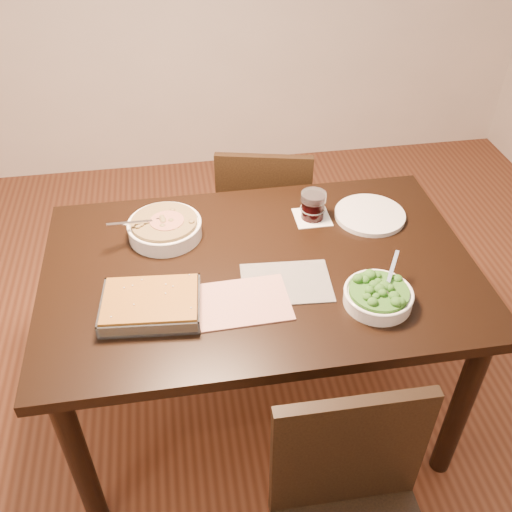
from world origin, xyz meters
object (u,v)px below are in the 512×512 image
(baking_dish, at_px, (151,304))
(chair_far, at_px, (265,217))
(dinner_plate, at_px, (370,215))
(table, at_px, (259,286))
(stew_bowl, at_px, (165,227))
(broccoli_bowl, at_px, (378,296))
(wine_tumbler, at_px, (313,205))

(baking_dish, xyz_separation_m, chair_far, (0.48, 0.81, -0.31))
(dinner_plate, bearing_deg, baking_dish, -155.58)
(dinner_plate, xyz_separation_m, chair_far, (-0.31, 0.45, -0.29))
(baking_dish, bearing_deg, table, 29.12)
(stew_bowl, relative_size, dinner_plate, 1.08)
(broccoli_bowl, height_order, dinner_plate, broccoli_bowl)
(baking_dish, relative_size, wine_tumbler, 3.07)
(baking_dish, bearing_deg, wine_tumbler, 38.68)
(table, bearing_deg, stew_bowl, 144.94)
(wine_tumbler, bearing_deg, dinner_plate, -8.00)
(broccoli_bowl, distance_m, baking_dish, 0.68)
(stew_bowl, xyz_separation_m, chair_far, (0.43, 0.44, -0.32))
(wine_tumbler, xyz_separation_m, chair_far, (-0.10, 0.42, -0.34))
(table, height_order, stew_bowl, stew_bowl)
(dinner_plate, bearing_deg, chair_far, 124.33)
(table, distance_m, stew_bowl, 0.38)
(broccoli_bowl, height_order, chair_far, chair_far)
(stew_bowl, bearing_deg, baking_dish, -98.58)
(stew_bowl, bearing_deg, dinner_plate, -0.47)
(table, distance_m, baking_dish, 0.40)
(table, height_order, wine_tumbler, wine_tumbler)
(stew_bowl, height_order, baking_dish, stew_bowl)
(stew_bowl, xyz_separation_m, baking_dish, (-0.05, -0.36, -0.01))
(baking_dish, bearing_deg, chair_far, 64.14)
(wine_tumbler, height_order, dinner_plate, wine_tumbler)
(broccoli_bowl, distance_m, dinner_plate, 0.45)
(stew_bowl, xyz_separation_m, dinner_plate, (0.73, -0.01, -0.03))
(wine_tumbler, xyz_separation_m, dinner_plate, (0.21, -0.03, -0.05))
(table, height_order, dinner_plate, dinner_plate)
(wine_tumbler, bearing_deg, baking_dish, -146.37)
(dinner_plate, bearing_deg, stew_bowl, 179.53)
(wine_tumbler, bearing_deg, chair_far, 103.34)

